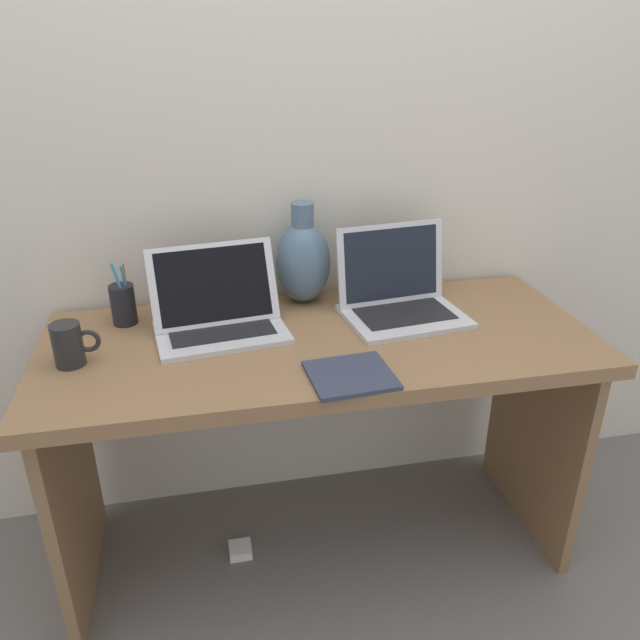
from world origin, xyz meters
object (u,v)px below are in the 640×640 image
coffee_mug (69,344)px  pen_cup (123,304)px  laptop_right (398,292)px  power_brick (240,550)px  laptop_left (218,310)px  notebook_stack (351,375)px  green_vase (303,261)px

coffee_mug → pen_cup: (0.11, 0.22, 0.00)m
laptop_right → power_brick: 0.95m
laptop_left → laptop_right: bearing=1.6°
laptop_left → notebook_stack: 0.44m
green_vase → notebook_stack: green_vase is taller
green_vase → power_brick: green_vase is taller
laptop_left → green_vase: size_ratio=1.22×
green_vase → pen_cup: (-0.52, -0.06, -0.07)m
laptop_right → green_vase: 0.30m
laptop_right → power_brick: (-0.51, -0.10, -0.80)m
laptop_left → power_brick: bearing=-83.0°
green_vase → pen_cup: green_vase is taller
coffee_mug → power_brick: coffee_mug is taller
notebook_stack → pen_cup: (-0.55, 0.42, 0.05)m
laptop_right → coffee_mug: size_ratio=3.12×
laptop_left → coffee_mug: laptop_left is taller
notebook_stack → pen_cup: 0.69m
green_vase → notebook_stack: bearing=-86.6°
laptop_right → power_brick: bearing=-169.2°
notebook_stack → power_brick: 0.83m
coffee_mug → power_brick: (0.38, 0.04, -0.79)m
green_vase → power_brick: size_ratio=4.35×
laptop_left → pen_cup: laptop_left is taller
green_vase → pen_cup: 0.53m
laptop_right → coffee_mug: laptop_right is taller
power_brick → laptop_left: bearing=97.0°
laptop_left → pen_cup: (-0.26, 0.10, -0.00)m
green_vase → coffee_mug: green_vase is taller
laptop_right → pen_cup: bearing=173.9°
green_vase → notebook_stack: size_ratio=1.54×
laptop_left → notebook_stack: (0.29, -0.32, -0.06)m
laptop_left → power_brick: laptop_left is taller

